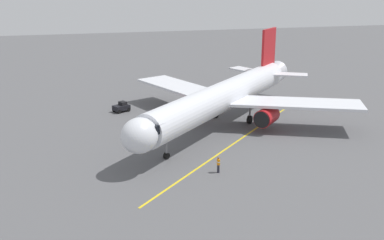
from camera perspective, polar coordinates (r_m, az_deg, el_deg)
The scene contains 5 objects.
ground_plane at distance 64.75m, azimuth 3.08°, elevation -0.04°, with size 220.00×220.00×0.00m, color #565659.
apron_lead_in_line at distance 56.88m, azimuth 5.64°, elevation -2.56°, with size 0.24×40.00×0.01m, color yellow.
airplane at distance 61.37m, azimuth 3.94°, elevation 2.86°, with size 33.11×33.06×11.50m.
ground_crew_marshaller at distance 47.45m, azimuth 3.25°, elevation -5.46°, with size 0.26×0.41×1.71m.
tug_near_nose at distance 69.44m, azimuth -8.63°, elevation 1.58°, with size 2.73×2.40×1.50m.
Camera 1 is at (18.94, 58.90, 19.12)m, focal length 43.52 mm.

